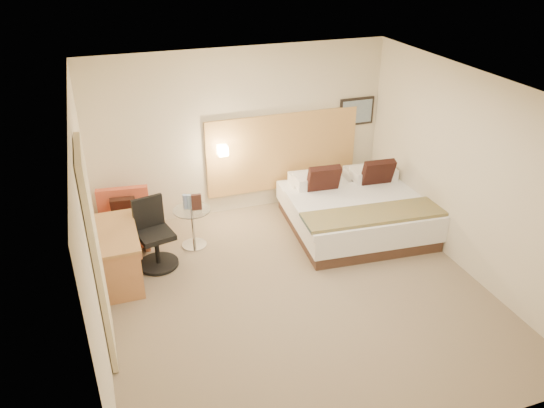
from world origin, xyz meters
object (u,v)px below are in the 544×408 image
object	(u,v)px
desk	(119,241)
lounge_chair	(125,223)
bed	(356,209)
side_table	(193,226)
desk_chair	(155,239)

from	to	relation	value
desk	lounge_chair	bearing A→B (deg)	81.80
bed	desk	bearing A→B (deg)	-176.93
side_table	desk_chair	distance (m)	0.68
side_table	desk	xyz separation A→B (m)	(-1.08, -0.50, 0.24)
lounge_chair	desk_chair	world-z (taller)	desk_chair
bed	desk_chair	world-z (taller)	bed
bed	lounge_chair	world-z (taller)	bed
bed	desk_chair	xyz separation A→B (m)	(-3.11, -0.01, 0.08)
desk	bed	bearing A→B (deg)	3.07
lounge_chair	desk	world-z (taller)	lounge_chair
side_table	desk	world-z (taller)	desk
lounge_chair	side_table	distance (m)	1.04
lounge_chair	side_table	xyz separation A→B (m)	(0.94, -0.44, 0.02)
desk	side_table	bearing A→B (deg)	25.04
bed	desk	world-z (taller)	bed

